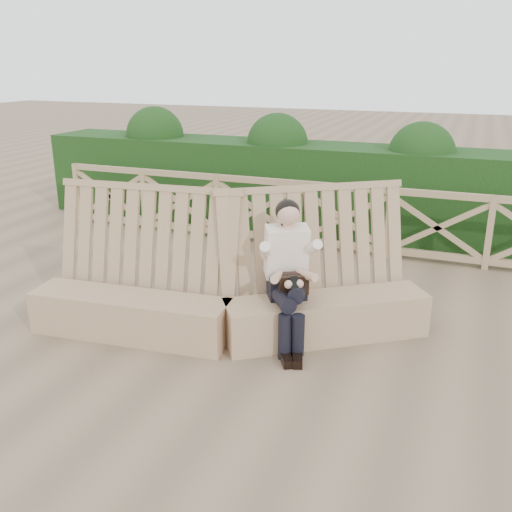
% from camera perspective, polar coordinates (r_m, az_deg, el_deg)
% --- Properties ---
extents(ground, '(60.00, 60.00, 0.00)m').
position_cam_1_polar(ground, '(6.08, 0.82, -9.48)').
color(ground, brown).
rests_on(ground, ground).
extents(bench, '(4.22, 2.12, 1.61)m').
position_cam_1_polar(bench, '(6.29, -2.79, -4.36)').
color(bench, '#9A7958').
rests_on(bench, ground).
extents(woman, '(0.70, 0.99, 1.55)m').
position_cam_1_polar(woman, '(5.98, 3.25, -1.40)').
color(woman, black).
rests_on(woman, ground).
extents(guardrail, '(10.10, 0.09, 1.10)m').
position_cam_1_polar(guardrail, '(9.02, 8.60, 3.74)').
color(guardrail, '#8B7850').
rests_on(guardrail, ground).
extents(hedge, '(12.00, 1.20, 1.50)m').
position_cam_1_polar(hedge, '(10.12, 10.19, 6.47)').
color(hedge, black).
rests_on(hedge, ground).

